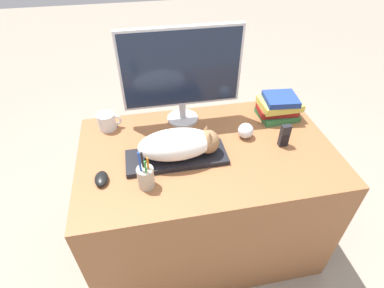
% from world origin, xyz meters
% --- Properties ---
extents(desk, '(1.25, 0.76, 0.75)m').
position_xyz_m(desk, '(0.00, 0.38, 0.37)').
color(desk, brown).
rests_on(desk, ground_plane).
extents(keyboard, '(0.47, 0.17, 0.02)m').
position_xyz_m(keyboard, '(-0.16, 0.34, 0.76)').
color(keyboard, black).
rests_on(keyboard, desk).
extents(cat, '(0.38, 0.17, 0.14)m').
position_xyz_m(cat, '(-0.13, 0.34, 0.84)').
color(cat, white).
rests_on(cat, keyboard).
extents(monitor, '(0.61, 0.17, 0.51)m').
position_xyz_m(monitor, '(-0.08, 0.65, 1.04)').
color(monitor, '#B7B7BC').
rests_on(monitor, desk).
extents(computer_mouse, '(0.06, 0.09, 0.03)m').
position_xyz_m(computer_mouse, '(-0.50, 0.26, 0.76)').
color(computer_mouse, black).
rests_on(computer_mouse, desk).
extents(coffee_mug, '(0.12, 0.09, 0.09)m').
position_xyz_m(coffee_mug, '(-0.48, 0.65, 0.79)').
color(coffee_mug, silver).
rests_on(coffee_mug, desk).
extents(pen_cup, '(0.07, 0.07, 0.20)m').
position_xyz_m(pen_cup, '(-0.31, 0.20, 0.80)').
color(pen_cup, '#B2A893').
rests_on(pen_cup, desk).
extents(baseball, '(0.08, 0.08, 0.08)m').
position_xyz_m(baseball, '(0.21, 0.44, 0.79)').
color(baseball, silver).
rests_on(baseball, desk).
extents(phone, '(0.05, 0.03, 0.12)m').
position_xyz_m(phone, '(0.38, 0.34, 0.81)').
color(phone, black).
rests_on(phone, desk).
extents(book_stack, '(0.23, 0.18, 0.13)m').
position_xyz_m(book_stack, '(0.45, 0.58, 0.81)').
color(book_stack, '#2D6B38').
rests_on(book_stack, desk).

